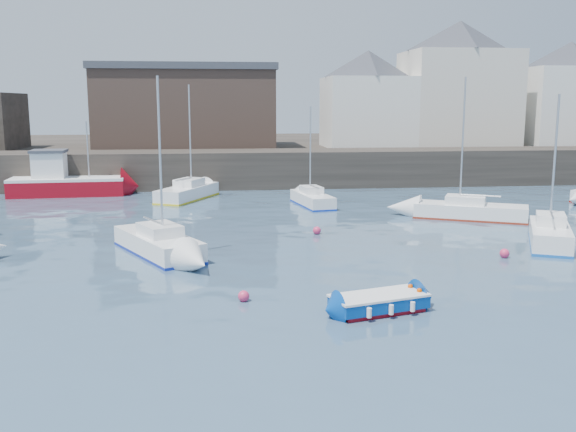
{
  "coord_description": "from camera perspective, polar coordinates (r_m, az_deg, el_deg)",
  "views": [
    {
      "loc": [
        -3.57,
        -18.57,
        6.95
      ],
      "look_at": [
        0.0,
        12.0,
        1.5
      ],
      "focal_mm": 40.0,
      "sensor_mm": 36.0,
      "label": 1
    }
  ],
  "objects": [
    {
      "name": "warehouse",
      "position": [
        61.61,
        -9.05,
        9.61
      ],
      "size": [
        16.4,
        10.4,
        7.6
      ],
      "color": "#3D2D26",
      "rests_on": "land_strip"
    },
    {
      "name": "blue_dinghy",
      "position": [
        21.94,
        8.08,
        -7.58
      ],
      "size": [
        3.51,
        2.24,
        0.62
      ],
      "color": "maroon",
      "rests_on": "ground"
    },
    {
      "name": "bldg_east_d",
      "position": [
        61.81,
        7.09,
        10.35
      ],
      "size": [
        11.14,
        11.14,
        8.95
      ],
      "color": "white",
      "rests_on": "land_strip"
    },
    {
      "name": "bldg_east_a",
      "position": [
        65.02,
        14.89,
        11.35
      ],
      "size": [
        13.36,
        13.36,
        11.8
      ],
      "color": "beige",
      "rests_on": "land_strip"
    },
    {
      "name": "sailboat_b",
      "position": [
        30.39,
        -11.47,
        -2.36
      ],
      "size": [
        4.68,
        6.53,
        8.12
      ],
      "color": "white",
      "rests_on": "ground"
    },
    {
      "name": "fishing_boat",
      "position": [
        51.65,
        -19.29,
        2.95
      ],
      "size": [
        8.55,
        3.58,
        5.57
      ],
      "color": "maroon",
      "rests_on": "ground"
    },
    {
      "name": "buoy_near",
      "position": [
        23.01,
        -3.96,
        -7.56
      ],
      "size": [
        0.41,
        0.41,
        0.41
      ],
      "primitive_type": "sphere",
      "color": "#D8305F",
      "rests_on": "ground"
    },
    {
      "name": "quay_wall",
      "position": [
        53.96,
        -2.84,
        4.23
      ],
      "size": [
        90.0,
        5.0,
        3.0
      ],
      "primitive_type": "cube",
      "color": "#28231E",
      "rests_on": "ground"
    },
    {
      "name": "buoy_far",
      "position": [
        34.42,
        2.58,
        -1.61
      ],
      "size": [
        0.43,
        0.43,
        0.43
      ],
      "primitive_type": "sphere",
      "color": "#D8305F",
      "rests_on": "ground"
    },
    {
      "name": "land_strip",
      "position": [
        71.87,
        -3.82,
        5.59
      ],
      "size": [
        90.0,
        32.0,
        2.8
      ],
      "primitive_type": "cube",
      "color": "#28231E",
      "rests_on": "ground"
    },
    {
      "name": "bldg_east_b",
      "position": [
        69.31,
        23.63,
        9.98
      ],
      "size": [
        11.88,
        11.88,
        9.95
      ],
      "color": "white",
      "rests_on": "land_strip"
    },
    {
      "name": "sailboat_d",
      "position": [
        40.29,
        15.86,
        0.46
      ],
      "size": [
        6.87,
        4.83,
        8.44
      ],
      "color": "white",
      "rests_on": "ground"
    },
    {
      "name": "sailboat_f",
      "position": [
        43.91,
        2.17,
        1.55
      ],
      "size": [
        2.51,
        5.37,
        6.72
      ],
      "color": "white",
      "rests_on": "ground"
    },
    {
      "name": "sailboat_c",
      "position": [
        34.15,
        22.26,
        -1.49
      ],
      "size": [
        4.04,
        5.81,
        7.36
      ],
      "color": "white",
      "rests_on": "ground"
    },
    {
      "name": "water",
      "position": [
        20.14,
        4.03,
        -10.17
      ],
      "size": [
        220.0,
        220.0,
        0.0
      ],
      "primitive_type": "plane",
      "color": "#2D4760",
      "rests_on": "ground"
    },
    {
      "name": "buoy_mid",
      "position": [
        30.83,
        18.67,
        -3.53
      ],
      "size": [
        0.44,
        0.44,
        0.44
      ],
      "primitive_type": "sphere",
      "color": "#D8305F",
      "rests_on": "ground"
    },
    {
      "name": "sailboat_h",
      "position": [
        47.31,
        -8.91,
        2.13
      ],
      "size": [
        4.63,
        6.65,
        8.23
      ],
      "color": "white",
      "rests_on": "ground"
    }
  ]
}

